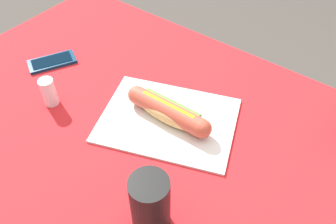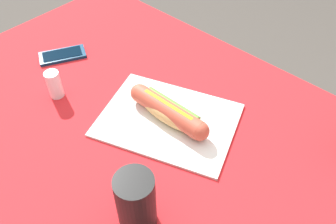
% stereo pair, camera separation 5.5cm
% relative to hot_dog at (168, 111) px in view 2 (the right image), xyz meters
% --- Properties ---
extents(dining_table, '(1.25, 0.82, 0.75)m').
position_rel_hot_dog_xyz_m(dining_table, '(-0.01, -0.06, -0.16)').
color(dining_table, brown).
rests_on(dining_table, ground).
extents(paper_wrapper, '(0.37, 0.33, 0.01)m').
position_rel_hot_dog_xyz_m(paper_wrapper, '(0.00, -0.00, -0.03)').
color(paper_wrapper, silver).
rests_on(paper_wrapper, dining_table).
extents(hot_dog, '(0.23, 0.06, 0.05)m').
position_rel_hot_dog_xyz_m(hot_dog, '(0.00, 0.00, 0.00)').
color(hot_dog, tan).
rests_on(hot_dog, paper_wrapper).
extents(cell_phone, '(0.11, 0.14, 0.01)m').
position_rel_hot_dog_xyz_m(cell_phone, '(-0.39, -0.02, -0.03)').
color(cell_phone, '#0A2D4C').
rests_on(cell_phone, dining_table).
extents(drinking_cup, '(0.07, 0.07, 0.13)m').
position_rel_hot_dog_xyz_m(drinking_cup, '(0.13, -0.23, 0.04)').
color(drinking_cup, black).
rests_on(drinking_cup, dining_table).
extents(salt_shaker, '(0.04, 0.04, 0.07)m').
position_rel_hot_dog_xyz_m(salt_shaker, '(-0.27, -0.13, 0.00)').
color(salt_shaker, silver).
rests_on(salt_shaker, dining_table).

